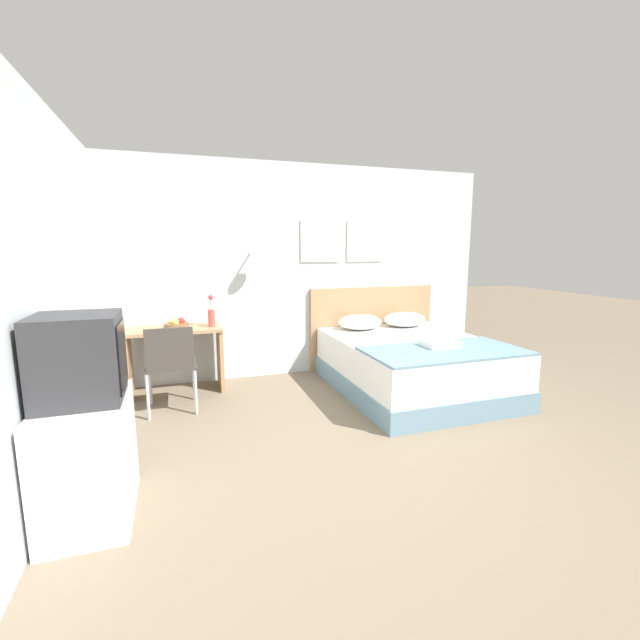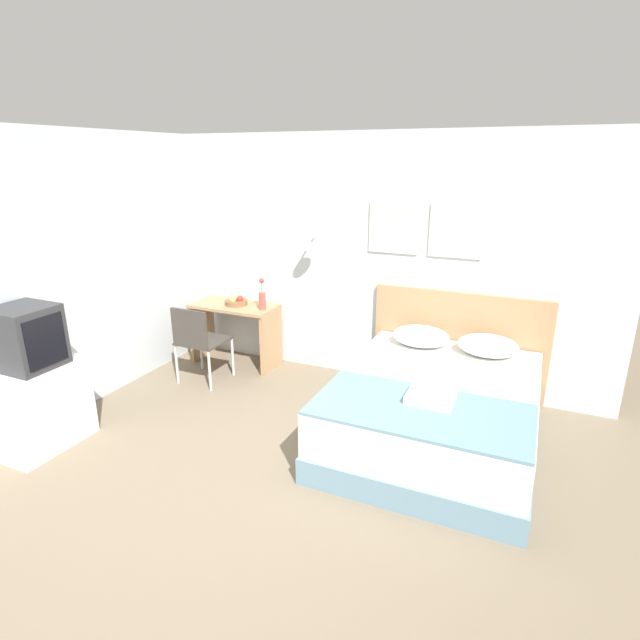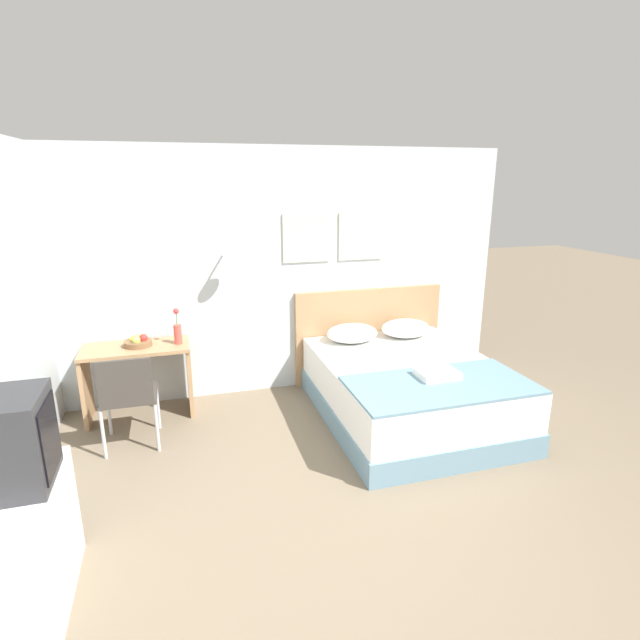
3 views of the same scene
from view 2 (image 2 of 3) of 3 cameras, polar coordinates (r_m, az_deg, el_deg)
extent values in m
plane|color=#756651|center=(3.81, -10.33, -21.08)|extent=(24.00, 24.00, 0.00)
cube|color=silver|center=(5.46, 4.80, 6.81)|extent=(5.28, 0.06, 2.65)
cube|color=beige|center=(5.26, 8.41, 10.39)|extent=(0.52, 0.02, 0.52)
cube|color=beige|center=(5.13, 15.29, 9.76)|extent=(0.52, 0.02, 0.52)
cylinder|color=#B2B2B7|center=(5.53, -0.98, 9.37)|extent=(0.02, 0.16, 0.02)
cone|color=white|center=(5.46, -1.38, 8.72)|extent=(0.17, 0.17, 0.12)
cube|color=#66899E|center=(4.59, 12.77, -12.15)|extent=(1.65, 2.08, 0.22)
cube|color=white|center=(4.45, 13.04, -8.85)|extent=(1.62, 2.04, 0.37)
cube|color=#A87F56|center=(5.37, 15.45, -2.62)|extent=(1.77, 0.06, 1.10)
ellipsoid|color=white|center=(5.09, 11.45, -1.81)|extent=(0.56, 0.45, 0.19)
ellipsoid|color=white|center=(5.01, 18.64, -2.78)|extent=(0.56, 0.45, 0.19)
cube|color=#66899E|center=(3.83, 11.39, -10.04)|extent=(1.60, 0.83, 0.02)
cube|color=white|center=(3.93, 12.51, -8.65)|extent=(0.35, 0.27, 0.06)
cube|color=#A87F56|center=(5.97, -9.80, 1.59)|extent=(1.02, 0.50, 0.03)
cube|color=#A87F56|center=(6.36, -13.31, -1.10)|extent=(0.04, 0.46, 0.70)
cube|color=#A87F56|center=(5.84, -5.61, -2.41)|extent=(0.04, 0.46, 0.70)
cube|color=#3D3833|center=(5.65, -13.15, -2.29)|extent=(0.48, 0.48, 0.02)
cube|color=#3D3833|center=(5.42, -14.72, -0.92)|extent=(0.44, 0.03, 0.41)
cylinder|color=#B7B7BC|center=(6.02, -13.42, -3.45)|extent=(0.03, 0.03, 0.46)
cylinder|color=#B7B7BC|center=(5.78, -9.95, -4.15)|extent=(0.03, 0.03, 0.46)
cylinder|color=#B7B7BC|center=(5.71, -16.05, -4.89)|extent=(0.03, 0.03, 0.46)
cylinder|color=#B7B7BC|center=(5.45, -12.50, -5.70)|extent=(0.03, 0.03, 0.46)
cylinder|color=brown|center=(5.95, -9.56, 2.00)|extent=(0.26, 0.26, 0.05)
sphere|color=red|center=(5.91, -9.14, 2.39)|extent=(0.08, 0.08, 0.08)
ellipsoid|color=yellow|center=(5.99, -9.36, 2.51)|extent=(0.17, 0.11, 0.06)
sphere|color=#B2C156|center=(5.90, -9.94, 2.31)|extent=(0.08, 0.08, 0.08)
cylinder|color=#D14C42|center=(5.70, -6.60, 2.16)|extent=(0.08, 0.08, 0.20)
cylinder|color=#3D7538|center=(5.66, -6.66, 3.79)|extent=(0.01, 0.01, 0.14)
sphere|color=#DB3838|center=(5.64, -6.69, 4.48)|extent=(0.06, 0.06, 0.06)
cube|color=white|center=(4.94, -29.42, -8.57)|extent=(0.48, 0.73, 0.74)
cube|color=#2D2D30|center=(4.71, -30.58, -1.70)|extent=(0.46, 0.43, 0.52)
cube|color=black|center=(4.53, -28.84, -2.14)|extent=(0.01, 0.35, 0.40)
camera|label=1|loc=(3.28, -66.82, -6.53)|focal=24.00mm
camera|label=3|loc=(2.80, -70.62, 5.07)|focal=28.00mm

